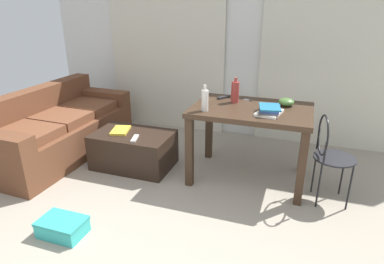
# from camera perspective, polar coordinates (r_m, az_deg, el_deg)

# --- Properties ---
(ground_plane) EXTENTS (7.43, 7.43, 0.00)m
(ground_plane) POSITION_cam_1_polar(r_m,az_deg,el_deg) (3.08, 0.48, -12.68)
(ground_plane) COLOR gray
(wall_back) EXTENTS (5.49, 0.10, 2.52)m
(wall_back) POSITION_cam_1_polar(r_m,az_deg,el_deg) (4.46, 8.90, 15.27)
(wall_back) COLOR silver
(wall_back) RESTS_ON ground
(curtains) EXTENTS (3.75, 0.03, 2.14)m
(curtains) POSITION_cam_1_polar(r_m,az_deg,el_deg) (4.40, 8.55, 12.73)
(curtains) COLOR beige
(curtains) RESTS_ON ground
(couch) EXTENTS (0.89, 1.90, 0.77)m
(couch) POSITION_cam_1_polar(r_m,az_deg,el_deg) (4.27, -22.14, 0.38)
(couch) COLOR brown
(couch) RESTS_ON ground
(coffee_table) EXTENTS (0.85, 0.55, 0.39)m
(coffee_table) POSITION_cam_1_polar(r_m,az_deg,el_deg) (3.75, -9.91, -2.99)
(coffee_table) COLOR black
(coffee_table) RESTS_ON ground
(craft_table) EXTENTS (1.14, 0.78, 0.76)m
(craft_table) POSITION_cam_1_polar(r_m,az_deg,el_deg) (3.33, 10.02, 2.20)
(craft_table) COLOR #382619
(craft_table) RESTS_ON ground
(wire_chair) EXTENTS (0.36, 0.38, 0.83)m
(wire_chair) POSITION_cam_1_polar(r_m,az_deg,el_deg) (3.17, 22.31, -2.80)
(wire_chair) COLOR black
(wire_chair) RESTS_ON ground
(bottle_near) EXTENTS (0.08, 0.08, 0.25)m
(bottle_near) POSITION_cam_1_polar(r_m,az_deg,el_deg) (3.41, 7.36, 6.81)
(bottle_near) COLOR #99332D
(bottle_near) RESTS_ON craft_table
(bottle_far) EXTENTS (0.07, 0.07, 0.25)m
(bottle_far) POSITION_cam_1_polar(r_m,az_deg,el_deg) (3.12, 2.20, 5.45)
(bottle_far) COLOR beige
(bottle_far) RESTS_ON craft_table
(bowl) EXTENTS (0.15, 0.15, 0.08)m
(bowl) POSITION_cam_1_polar(r_m,az_deg,el_deg) (3.41, 15.79, 4.94)
(bowl) COLOR #477033
(bowl) RESTS_ON craft_table
(book_stack) EXTENTS (0.25, 0.31, 0.07)m
(book_stack) POSITION_cam_1_polar(r_m,az_deg,el_deg) (3.13, 13.08, 3.64)
(book_stack) COLOR silver
(book_stack) RESTS_ON craft_table
(tv_remote_on_table) EXTENTS (0.12, 0.15, 0.02)m
(tv_remote_on_table) POSITION_cam_1_polar(r_m,az_deg,el_deg) (3.57, 5.32, 5.93)
(tv_remote_on_table) COLOR #232326
(tv_remote_on_table) RESTS_ON craft_table
(scissors) EXTENTS (0.11, 0.08, 0.00)m
(scissors) POSITION_cam_1_polar(r_m,az_deg,el_deg) (3.53, 9.72, 5.38)
(scissors) COLOR #9EA0A5
(scissors) RESTS_ON craft_table
(tv_remote_primary) EXTENTS (0.10, 0.19, 0.02)m
(tv_remote_primary) POSITION_cam_1_polar(r_m,az_deg,el_deg) (3.51, -9.74, -1.09)
(tv_remote_primary) COLOR #B7B7B2
(tv_remote_primary) RESTS_ON coffee_table
(magazine) EXTENTS (0.24, 0.30, 0.03)m
(magazine) POSITION_cam_1_polar(r_m,az_deg,el_deg) (3.74, -12.11, 0.27)
(magazine) COLOR gold
(magazine) RESTS_ON coffee_table
(shoebox) EXTENTS (0.36, 0.24, 0.14)m
(shoebox) POSITION_cam_1_polar(r_m,az_deg,el_deg) (2.92, -21.22, -14.86)
(shoebox) COLOR #33B2AD
(shoebox) RESTS_ON ground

